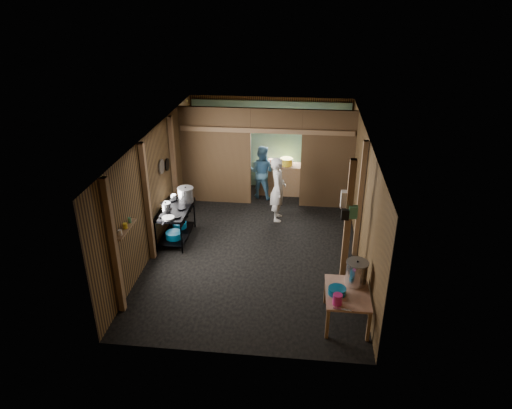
# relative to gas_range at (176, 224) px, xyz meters

# --- Properties ---
(floor) EXTENTS (4.50, 7.00, 0.00)m
(floor) POSITION_rel_gas_range_xyz_m (1.88, -0.04, -0.39)
(floor) COLOR black
(floor) RESTS_ON ground
(ceiling) EXTENTS (4.50, 7.00, 0.00)m
(ceiling) POSITION_rel_gas_range_xyz_m (1.88, -0.04, 2.21)
(ceiling) COLOR #4F4B45
(ceiling) RESTS_ON ground
(wall_back) EXTENTS (4.50, 0.00, 2.60)m
(wall_back) POSITION_rel_gas_range_xyz_m (1.88, 3.46, 0.91)
(wall_back) COLOR brown
(wall_back) RESTS_ON ground
(wall_front) EXTENTS (4.50, 0.00, 2.60)m
(wall_front) POSITION_rel_gas_range_xyz_m (1.88, -3.54, 0.91)
(wall_front) COLOR brown
(wall_front) RESTS_ON ground
(wall_left) EXTENTS (0.00, 7.00, 2.60)m
(wall_left) POSITION_rel_gas_range_xyz_m (-0.37, -0.04, 0.91)
(wall_left) COLOR brown
(wall_left) RESTS_ON ground
(wall_right) EXTENTS (0.00, 7.00, 2.60)m
(wall_right) POSITION_rel_gas_range_xyz_m (4.13, -0.04, 0.91)
(wall_right) COLOR brown
(wall_right) RESTS_ON ground
(partition_left) EXTENTS (1.85, 0.10, 2.60)m
(partition_left) POSITION_rel_gas_range_xyz_m (0.55, 2.16, 0.91)
(partition_left) COLOR brown
(partition_left) RESTS_ON floor
(partition_right) EXTENTS (1.35, 0.10, 2.60)m
(partition_right) POSITION_rel_gas_range_xyz_m (3.46, 2.16, 0.91)
(partition_right) COLOR brown
(partition_right) RESTS_ON floor
(partition_header) EXTENTS (1.30, 0.10, 0.60)m
(partition_header) POSITION_rel_gas_range_xyz_m (2.13, 2.16, 1.91)
(partition_header) COLOR brown
(partition_header) RESTS_ON wall_back
(turquoise_panel) EXTENTS (4.40, 0.06, 2.50)m
(turquoise_panel) POSITION_rel_gas_range_xyz_m (1.88, 3.40, 0.86)
(turquoise_panel) COLOR #5B9A96
(turquoise_panel) RESTS_ON wall_back
(back_counter) EXTENTS (1.20, 0.50, 0.85)m
(back_counter) POSITION_rel_gas_range_xyz_m (2.18, 2.91, 0.03)
(back_counter) COLOR #7B6049
(back_counter) RESTS_ON floor
(wall_clock) EXTENTS (0.20, 0.03, 0.20)m
(wall_clock) POSITION_rel_gas_range_xyz_m (2.13, 3.36, 1.51)
(wall_clock) COLOR silver
(wall_clock) RESTS_ON wall_back
(post_left_a) EXTENTS (0.10, 0.12, 2.60)m
(post_left_a) POSITION_rel_gas_range_xyz_m (-0.30, -2.64, 0.91)
(post_left_a) COLOR #7B6049
(post_left_a) RESTS_ON floor
(post_left_b) EXTENTS (0.10, 0.12, 2.60)m
(post_left_b) POSITION_rel_gas_range_xyz_m (-0.30, -0.84, 0.91)
(post_left_b) COLOR #7B6049
(post_left_b) RESTS_ON floor
(post_left_c) EXTENTS (0.10, 0.12, 2.60)m
(post_left_c) POSITION_rel_gas_range_xyz_m (-0.30, 1.16, 0.91)
(post_left_c) COLOR #7B6049
(post_left_c) RESTS_ON floor
(post_right) EXTENTS (0.10, 0.12, 2.60)m
(post_right) POSITION_rel_gas_range_xyz_m (4.06, -0.24, 0.91)
(post_right) COLOR #7B6049
(post_right) RESTS_ON floor
(post_free) EXTENTS (0.12, 0.12, 2.60)m
(post_free) POSITION_rel_gas_range_xyz_m (3.73, -1.34, 0.91)
(post_free) COLOR #7B6049
(post_free) RESTS_ON floor
(cross_beam) EXTENTS (4.40, 0.12, 0.12)m
(cross_beam) POSITION_rel_gas_range_xyz_m (1.88, 2.11, 1.66)
(cross_beam) COLOR #7B6049
(cross_beam) RESTS_ON wall_left
(pan_lid_big) EXTENTS (0.03, 0.34, 0.34)m
(pan_lid_big) POSITION_rel_gas_range_xyz_m (-0.33, 0.36, 1.26)
(pan_lid_big) COLOR gray
(pan_lid_big) RESTS_ON wall_left
(pan_lid_small) EXTENTS (0.03, 0.30, 0.30)m
(pan_lid_small) POSITION_rel_gas_range_xyz_m (-0.33, 0.76, 1.16)
(pan_lid_small) COLOR black
(pan_lid_small) RESTS_ON wall_left
(wall_shelf) EXTENTS (0.14, 0.80, 0.03)m
(wall_shelf) POSITION_rel_gas_range_xyz_m (-0.27, -2.14, 1.01)
(wall_shelf) COLOR #7B6049
(wall_shelf) RESTS_ON wall_left
(jar_white) EXTENTS (0.07, 0.07, 0.10)m
(jar_white) POSITION_rel_gas_range_xyz_m (-0.27, -2.39, 1.07)
(jar_white) COLOR silver
(jar_white) RESTS_ON wall_shelf
(jar_yellow) EXTENTS (0.08, 0.08, 0.10)m
(jar_yellow) POSITION_rel_gas_range_xyz_m (-0.27, -2.14, 1.07)
(jar_yellow) COLOR yellow
(jar_yellow) RESTS_ON wall_shelf
(jar_green) EXTENTS (0.06, 0.06, 0.10)m
(jar_green) POSITION_rel_gas_range_xyz_m (-0.27, -1.92, 1.07)
(jar_green) COLOR #469069
(jar_green) RESTS_ON wall_shelf
(bag_white) EXTENTS (0.22, 0.15, 0.32)m
(bag_white) POSITION_rel_gas_range_xyz_m (3.68, -1.26, 1.39)
(bag_white) COLOR silver
(bag_white) RESTS_ON post_free
(bag_green) EXTENTS (0.16, 0.12, 0.24)m
(bag_green) POSITION_rel_gas_range_xyz_m (3.80, -1.40, 1.21)
(bag_green) COLOR #469069
(bag_green) RESTS_ON post_free
(bag_black) EXTENTS (0.14, 0.10, 0.20)m
(bag_black) POSITION_rel_gas_range_xyz_m (3.66, -1.42, 1.16)
(bag_black) COLOR black
(bag_black) RESTS_ON post_free
(gas_range) EXTENTS (0.68, 1.33, 0.79)m
(gas_range) POSITION_rel_gas_range_xyz_m (0.00, 0.00, 0.00)
(gas_range) COLOR black
(gas_range) RESTS_ON floor
(prep_table) EXTENTS (0.75, 1.03, 0.61)m
(prep_table) POSITION_rel_gas_range_xyz_m (3.71, -2.51, -0.09)
(prep_table) COLOR tan
(prep_table) RESTS_ON floor
(stove_pot_large) EXTENTS (0.43, 0.43, 0.37)m
(stove_pot_large) POSITION_rel_gas_range_xyz_m (0.17, 0.40, 0.56)
(stove_pot_large) COLOR silver
(stove_pot_large) RESTS_ON gas_range
(stove_pot_med) EXTENTS (0.25, 0.25, 0.20)m
(stove_pot_med) POSITION_rel_gas_range_xyz_m (-0.17, -0.10, 0.47)
(stove_pot_med) COLOR silver
(stove_pot_med) RESTS_ON gas_range
(stove_saucepan) EXTENTS (0.15, 0.15, 0.09)m
(stove_saucepan) POSITION_rel_gas_range_xyz_m (-0.17, 0.54, 0.44)
(stove_saucepan) COLOR silver
(stove_saucepan) RESTS_ON gas_range
(frying_pan) EXTENTS (0.34, 0.52, 0.06)m
(frying_pan) POSITION_rel_gas_range_xyz_m (0.00, -0.52, 0.42)
(frying_pan) COLOR gray
(frying_pan) RESTS_ON gas_range
(blue_tub_front) EXTENTS (0.37, 0.37, 0.15)m
(blue_tub_front) POSITION_rel_gas_range_xyz_m (0.00, -0.23, -0.17)
(blue_tub_front) COLOR #085582
(blue_tub_front) RESTS_ON gas_range
(blue_tub_back) EXTENTS (0.33, 0.33, 0.13)m
(blue_tub_back) POSITION_rel_gas_range_xyz_m (0.00, 0.28, -0.17)
(blue_tub_back) COLOR #085582
(blue_tub_back) RESTS_ON gas_range
(stock_pot) EXTENTS (0.47, 0.47, 0.46)m
(stock_pot) POSITION_rel_gas_range_xyz_m (3.86, -2.23, 0.42)
(stock_pot) COLOR silver
(stock_pot) RESTS_ON prep_table
(wash_basin) EXTENTS (0.32, 0.32, 0.12)m
(wash_basin) POSITION_rel_gas_range_xyz_m (3.52, -2.58, 0.27)
(wash_basin) COLOR #085582
(wash_basin) RESTS_ON prep_table
(pink_bucket) EXTENTS (0.19, 0.19, 0.19)m
(pink_bucket) POSITION_rel_gas_range_xyz_m (3.51, -2.86, 0.31)
(pink_bucket) COLOR #CF2782
(pink_bucket) RESTS_ON prep_table
(knife) EXTENTS (0.30, 0.08, 0.01)m
(knife) POSITION_rel_gas_range_xyz_m (3.59, -3.00, 0.22)
(knife) COLOR silver
(knife) RESTS_ON prep_table
(yellow_tub) EXTENTS (0.35, 0.35, 0.19)m
(yellow_tub) POSITION_rel_gas_range_xyz_m (2.38, 2.91, 0.55)
(yellow_tub) COLOR yellow
(yellow_tub) RESTS_ON back_counter
(red_cup) EXTENTS (0.13, 0.13, 0.15)m
(red_cup) POSITION_rel_gas_range_xyz_m (1.94, 2.91, 0.53)
(red_cup) COLOR #C94C2B
(red_cup) RESTS_ON back_counter
(cook) EXTENTS (0.43, 0.62, 1.63)m
(cook) POSITION_rel_gas_range_xyz_m (2.26, 1.28, 0.42)
(cook) COLOR silver
(cook) RESTS_ON floor
(worker_back) EXTENTS (0.85, 0.74, 1.48)m
(worker_back) POSITION_rel_gas_range_xyz_m (1.72, 2.58, 0.34)
(worker_back) COLOR teal
(worker_back) RESTS_ON floor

